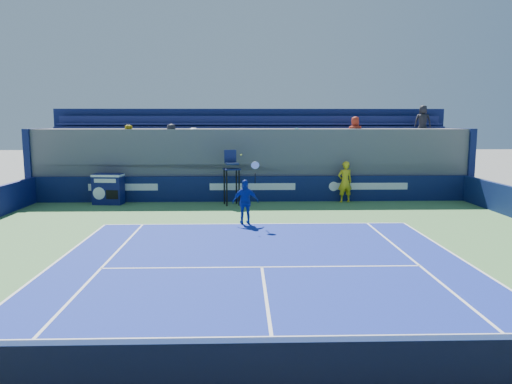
{
  "coord_description": "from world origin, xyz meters",
  "views": [
    {
      "loc": [
        -0.51,
        -6.03,
        3.75
      ],
      "look_at": [
        0.0,
        11.5,
        1.25
      ],
      "focal_mm": 35.0,
      "sensor_mm": 36.0,
      "label": 1
    }
  ],
  "objects_px": {
    "tennis_net": "(282,370)",
    "match_clock": "(108,188)",
    "umpire_chair": "(231,171)",
    "ball_person": "(345,182)",
    "tennis_player": "(246,202)"
  },
  "relations": [
    {
      "from": "match_clock",
      "to": "umpire_chair",
      "type": "height_order",
      "value": "umpire_chair"
    },
    {
      "from": "match_clock",
      "to": "tennis_player",
      "type": "height_order",
      "value": "tennis_player"
    },
    {
      "from": "tennis_player",
      "to": "ball_person",
      "type": "bearing_deg",
      "value": 46.1
    },
    {
      "from": "tennis_net",
      "to": "match_clock",
      "type": "distance_m",
      "value": 17.75
    },
    {
      "from": "tennis_net",
      "to": "tennis_player",
      "type": "distance_m",
      "value": 11.92
    },
    {
      "from": "ball_person",
      "to": "umpire_chair",
      "type": "bearing_deg",
      "value": -4.55
    },
    {
      "from": "umpire_chair",
      "to": "tennis_net",
      "type": "bearing_deg",
      "value": -86.58
    },
    {
      "from": "tennis_net",
      "to": "umpire_chair",
      "type": "xyz_separation_m",
      "value": [
        -0.96,
        16.16,
        0.97
      ]
    },
    {
      "from": "match_clock",
      "to": "tennis_net",
      "type": "bearing_deg",
      "value": -68.36
    },
    {
      "from": "umpire_chair",
      "to": "ball_person",
      "type": "bearing_deg",
      "value": 6.39
    },
    {
      "from": "tennis_net",
      "to": "umpire_chair",
      "type": "bearing_deg",
      "value": 93.42
    },
    {
      "from": "ball_person",
      "to": "tennis_player",
      "type": "relative_size",
      "value": 0.74
    },
    {
      "from": "ball_person",
      "to": "umpire_chair",
      "type": "height_order",
      "value": "umpire_chair"
    },
    {
      "from": "tennis_net",
      "to": "tennis_player",
      "type": "height_order",
      "value": "tennis_player"
    },
    {
      "from": "tennis_net",
      "to": "match_clock",
      "type": "bearing_deg",
      "value": 111.64
    }
  ]
}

